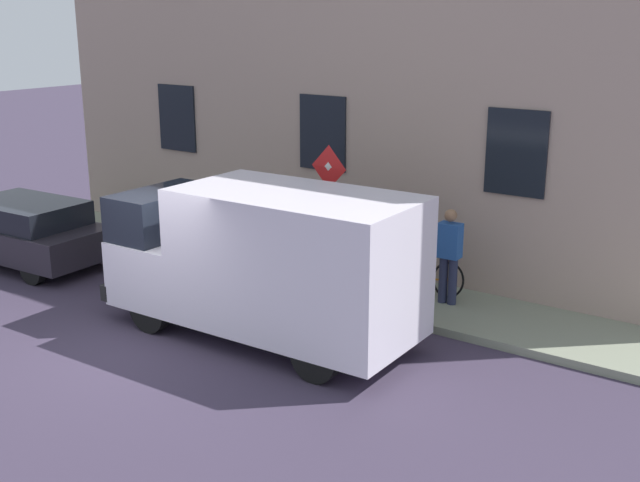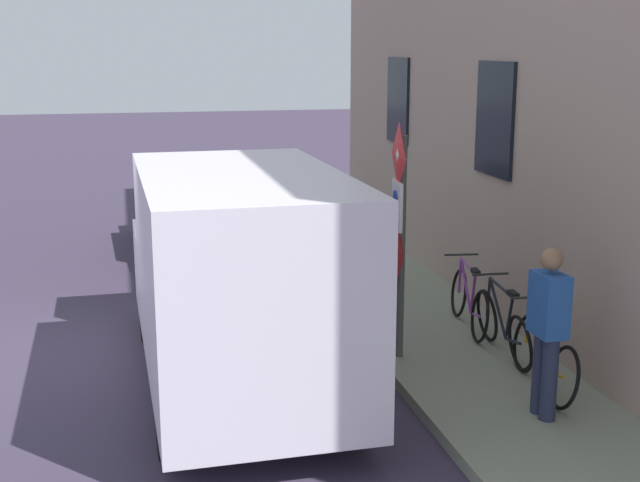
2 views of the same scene
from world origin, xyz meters
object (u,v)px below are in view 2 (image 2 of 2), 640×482
(litter_bin, at_px, (341,256))
(delivery_van, at_px, (235,270))
(bicycle_orange, at_px, (544,355))
(bicycle_purple, at_px, (469,301))
(bicycle_black, at_px, (503,325))
(sign_post_stacked, at_px, (398,220))
(pedestrian, at_px, (548,327))
(parked_hatchback, at_px, (197,211))

(litter_bin, bearing_deg, delivery_van, -122.22)
(delivery_van, xyz_separation_m, bicycle_orange, (3.15, -1.19, -0.82))
(bicycle_orange, height_order, bicycle_purple, same)
(delivery_van, xyz_separation_m, bicycle_black, (3.15, -0.17, -0.82))
(sign_post_stacked, xyz_separation_m, pedestrian, (0.91, -1.93, -0.72))
(sign_post_stacked, relative_size, bicycle_purple, 1.55)
(delivery_van, relative_size, pedestrian, 3.12)
(delivery_van, bearing_deg, litter_bin, -33.38)
(parked_hatchback, height_order, pedestrian, pedestrian)
(bicycle_purple, bearing_deg, bicycle_black, -172.06)
(litter_bin, bearing_deg, sign_post_stacked, -92.70)
(parked_hatchback, relative_size, litter_bin, 4.53)
(sign_post_stacked, bearing_deg, delivery_van, -177.37)
(bicycle_black, bearing_deg, bicycle_purple, 3.36)
(bicycle_orange, distance_m, bicycle_black, 1.02)
(bicycle_purple, distance_m, litter_bin, 2.64)
(delivery_van, relative_size, bicycle_orange, 3.12)
(parked_hatchback, xyz_separation_m, bicycle_orange, (2.99, -7.88, -0.22))
(sign_post_stacked, height_order, bicycle_orange, sign_post_stacked)
(delivery_van, xyz_separation_m, pedestrian, (2.81, -1.85, -0.26))
(parked_hatchback, relative_size, pedestrian, 2.37)
(bicycle_purple, bearing_deg, litter_bin, 32.59)
(pedestrian, bearing_deg, bicycle_black, -102.59)
(delivery_van, xyz_separation_m, bicycle_purple, (3.15, 0.85, -0.82))
(litter_bin, bearing_deg, bicycle_purple, -65.38)
(bicycle_black, distance_m, pedestrian, 1.80)
(parked_hatchback, bearing_deg, litter_bin, -153.73)
(bicycle_purple, distance_m, pedestrian, 2.78)
(sign_post_stacked, height_order, delivery_van, sign_post_stacked)
(parked_hatchback, xyz_separation_m, bicycle_purple, (3.00, -5.83, -0.22))
(parked_hatchback, distance_m, pedestrian, 8.94)
(bicycle_purple, height_order, pedestrian, pedestrian)
(delivery_van, bearing_deg, pedestrian, -124.47)
(parked_hatchback, bearing_deg, delivery_van, 176.07)
(bicycle_black, height_order, litter_bin, litter_bin)
(pedestrian, bearing_deg, bicycle_purple, -98.39)
(delivery_van, distance_m, litter_bin, 3.91)
(pedestrian, bearing_deg, litter_bin, -82.80)
(bicycle_purple, bearing_deg, sign_post_stacked, 129.52)
(sign_post_stacked, bearing_deg, bicycle_orange, -45.71)
(bicycle_black, relative_size, litter_bin, 1.90)
(sign_post_stacked, xyz_separation_m, bicycle_orange, (1.25, -1.28, -1.28))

